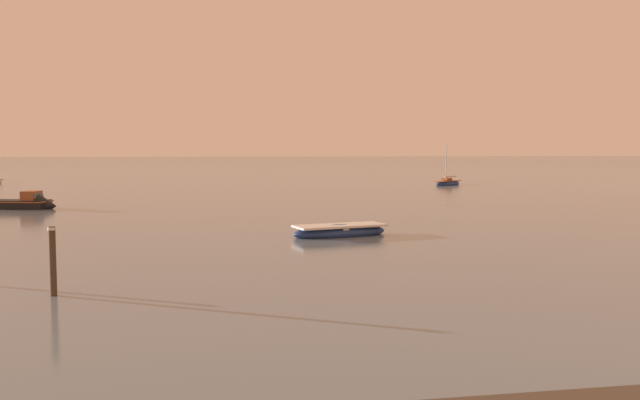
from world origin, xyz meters
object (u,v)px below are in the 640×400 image
rowboat_moored_3 (340,232)px  sailboat_moored_0 (448,183)px  motorboat_moored_0 (29,205)px  mooring_post_left (53,263)px

rowboat_moored_3 → sailboat_moored_0: sailboat_moored_0 is taller
motorboat_moored_0 → sailboat_moored_0: (39.69, 24.46, -0.06)m
rowboat_moored_3 → mooring_post_left: bearing=-146.4°
motorboat_moored_0 → rowboat_moored_3: 25.36m
mooring_post_left → motorboat_moored_0: bearing=104.8°
mooring_post_left → sailboat_moored_0: bearing=59.0°
motorboat_moored_0 → sailboat_moored_0: sailboat_moored_0 is taller
motorboat_moored_0 → mooring_post_left: size_ratio=2.36×
sailboat_moored_0 → mooring_post_left: 62.25m
motorboat_moored_0 → rowboat_moored_3: motorboat_moored_0 is taller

